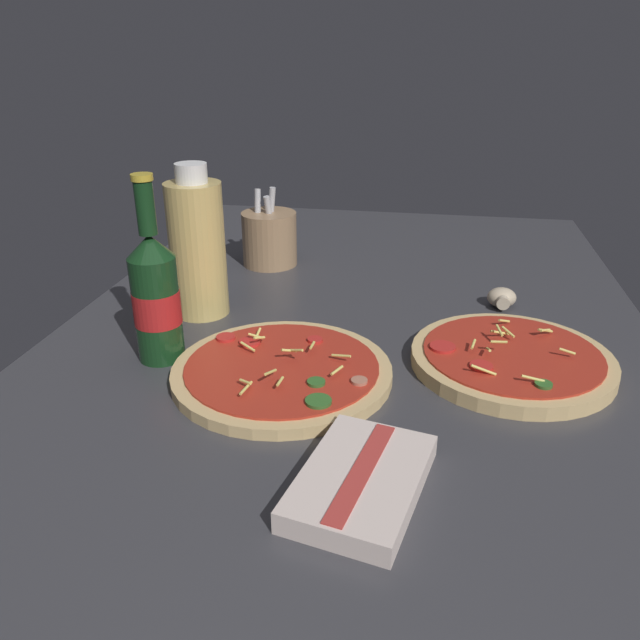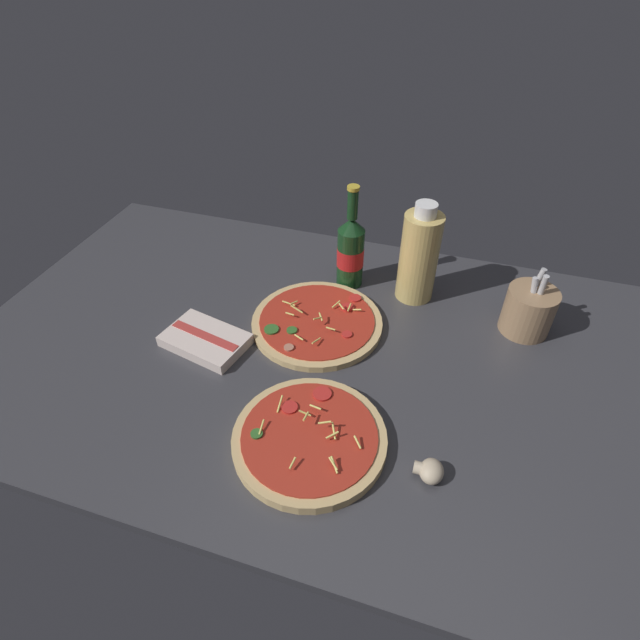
{
  "view_description": "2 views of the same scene",
  "coord_description": "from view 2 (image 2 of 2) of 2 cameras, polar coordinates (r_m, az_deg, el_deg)",
  "views": [
    {
      "loc": [
        -77.32,
        -9.85,
        43.33
      ],
      "look_at": [
        -3.64,
        3.14,
        9.32
      ],
      "focal_mm": 35.0,
      "sensor_mm": 36.0,
      "label": 1
    },
    {
      "loc": [
        18.05,
        -71.71,
        75.78
      ],
      "look_at": [
        -4.49,
        -0.26,
        11.3
      ],
      "focal_mm": 28.0,
      "sensor_mm": 36.0,
      "label": 2
    }
  ],
  "objects": [
    {
      "name": "dish_towel",
      "position": [
        1.08,
        -12.96,
        -2.23
      ],
      "size": [
        19.2,
        14.54,
        2.56
      ],
      "color": "beige",
      "rests_on": "counter_slab"
    },
    {
      "name": "utensil_crock",
      "position": [
        1.16,
        22.74,
        1.03
      ],
      "size": [
        10.58,
        10.58,
        15.0
      ],
      "color": "#9E7A56",
      "rests_on": "counter_slab"
    },
    {
      "name": "beer_bottle",
      "position": [
        1.18,
        3.51,
        7.93
      ],
      "size": [
        6.41,
        6.41,
        25.5
      ],
      "color": "#143819",
      "rests_on": "counter_slab"
    },
    {
      "name": "mushroom_left",
      "position": [
        0.87,
        12.46,
        -16.48
      ],
      "size": [
        4.93,
        4.69,
        3.28
      ],
      "color": "beige",
      "rests_on": "counter_slab"
    },
    {
      "name": "oil_bottle",
      "position": [
        1.15,
        11.24,
        7.19
      ],
      "size": [
        8.72,
        8.72,
        23.94
      ],
      "color": "#D6B766",
      "rests_on": "counter_slab"
    },
    {
      "name": "pizza_near",
      "position": [
        0.89,
        -1.22,
        -13.37
      ],
      "size": [
        26.99,
        26.99,
        4.71
      ],
      "color": "tan",
      "rests_on": "counter_slab"
    },
    {
      "name": "pizza_far",
      "position": [
        1.1,
        -0.35,
        -0.29
      ],
      "size": [
        28.88,
        28.88,
        4.31
      ],
      "color": "tan",
      "rests_on": "counter_slab"
    },
    {
      "name": "counter_slab",
      "position": [
        1.05,
        2.39,
        -4.55
      ],
      "size": [
        160.0,
        90.0,
        2.5
      ],
      "color": "#38383D",
      "rests_on": "ground"
    }
  ]
}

